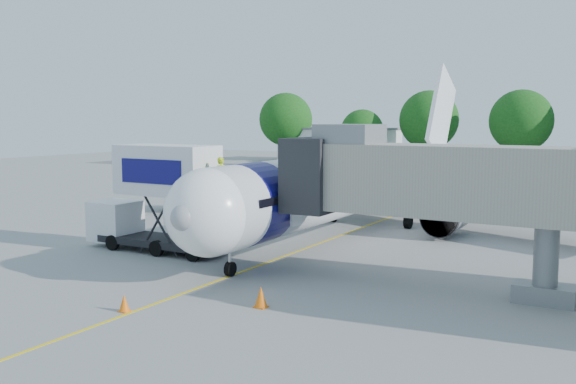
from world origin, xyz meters
The scene contains 14 objects.
ground centered at (0.00, 0.00, 0.00)m, with size 160.00×160.00×0.00m, color gray.
guidance_line centered at (0.00, 0.00, 0.01)m, with size 0.15×70.00×0.01m, color yellow.
taxiway_strip centered at (0.00, 42.00, 0.00)m, with size 120.00×10.00×0.01m, color #59595B.
aircraft centered at (0.00, 4.12, 2.95)m, with size 34.17×37.73×11.35m.
jet_bridge centered at (7.99, -7.00, 4.34)m, with size 13.90×3.20×6.60m.
catering_hiloader centered at (-6.26, -7.00, 2.76)m, with size 8.50×2.44×5.50m.
ground_tug centered at (-2.75, -16.24, 0.65)m, with size 3.40×2.35×1.24m.
safety_cone_a centered at (3.65, -12.74, 0.37)m, with size 0.49×0.49×0.78m.
safety_cone_b centered at (-0.29, -15.61, 0.30)m, with size 0.39×0.39×0.63m.
outbuilding_left centered at (-28.00, 60.00, 2.66)m, with size 18.40×8.40×5.30m.
tree_a centered at (-36.10, 57.13, 6.56)m, with size 8.48×8.48×10.81m.
tree_b centered at (-22.13, 55.52, 4.90)m, with size 6.34×6.34×8.08m.
tree_c centered at (-12.84, 57.86, 6.52)m, with size 8.42×8.42×10.74m.
tree_d centered at (-0.18, 57.66, 6.43)m, with size 8.30×8.30×10.59m.
Camera 1 is at (15.89, -31.90, 6.88)m, focal length 40.00 mm.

